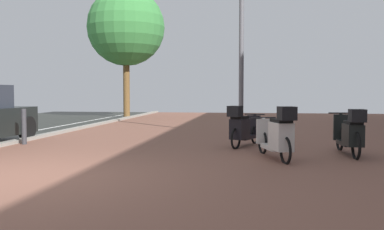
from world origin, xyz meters
name	(u,v)px	position (x,y,z in m)	size (l,w,h in m)	color
ground	(110,183)	(1.43, 0.00, -0.02)	(21.00, 40.00, 0.13)	black
scooter_near	(278,135)	(3.91, 2.30, 0.47)	(0.80, 1.77, 1.04)	black
scooter_mid	(242,128)	(3.21, 4.15, 0.44)	(0.87, 1.59, 0.99)	black
scooter_far	(350,134)	(5.37, 3.04, 0.44)	(0.52, 1.86, 0.98)	black
lamp_post	(242,23)	(3.10, 6.81, 3.26)	(0.20, 0.52, 5.88)	slate
street_tree	(126,27)	(-2.61, 14.41, 4.35)	(3.71, 3.71, 6.22)	brown
bollard_far	(24,127)	(-2.05, 3.89, 0.43)	(0.12, 0.12, 0.86)	#38383D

